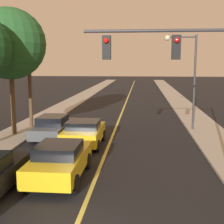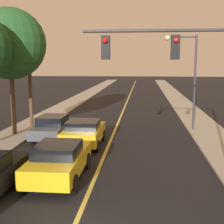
{
  "view_description": "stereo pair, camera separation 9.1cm",
  "coord_description": "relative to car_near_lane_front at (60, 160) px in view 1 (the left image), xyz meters",
  "views": [
    {
      "loc": [
        1.78,
        -6.96,
        4.59
      ],
      "look_at": [
        0.0,
        11.87,
        1.6
      ],
      "focal_mm": 50.0,
      "sensor_mm": 36.0,
      "label": 1
    },
    {
      "loc": [
        1.87,
        -6.95,
        4.59
      ],
      "look_at": [
        0.0,
        11.87,
        1.6
      ],
      "focal_mm": 50.0,
      "sensor_mm": 36.0,
      "label": 2
    }
  ],
  "objects": [
    {
      "name": "car_near_lane_front",
      "position": [
        0.0,
        0.0,
        0.0
      ],
      "size": [
        1.96,
        4.26,
        1.49
      ],
      "color": "gold",
      "rests_on": "ground"
    },
    {
      "name": "streetlamp_right",
      "position": [
        6.15,
        9.69,
        3.47
      ],
      "size": [
        2.11,
        0.36,
        6.29
      ],
      "color": "#333338",
      "rests_on": "ground"
    },
    {
      "name": "sidewalk_left",
      "position": [
        -4.82,
        31.34,
        -0.72
      ],
      "size": [
        2.5,
        80.0,
        0.12
      ],
      "color": "#9E998E",
      "rests_on": "ground"
    },
    {
      "name": "utility_pole_left",
      "position": [
        -4.17,
        8.38,
        3.06
      ],
      "size": [
        1.6,
        0.24,
        7.12
      ],
      "color": "#513823",
      "rests_on": "ground"
    },
    {
      "name": "road_surface",
      "position": [
        1.39,
        31.34,
        -0.78
      ],
      "size": [
        9.92,
        80.0,
        0.01
      ],
      "color": "black",
      "rests_on": "ground"
    },
    {
      "name": "sidewalk_right",
      "position": [
        7.6,
        31.34,
        -0.72
      ],
      "size": [
        2.5,
        80.0,
        0.12
      ],
      "color": "#9E998E",
      "rests_on": "ground"
    },
    {
      "name": "car_near_lane_second",
      "position": [
        -0.0,
        5.16,
        -0.03
      ],
      "size": [
        2.07,
        3.91,
        1.44
      ],
      "color": "gold",
      "rests_on": "ground"
    },
    {
      "name": "tree_left_far",
      "position": [
        -4.87,
        7.14,
        4.94
      ],
      "size": [
        4.36,
        4.36,
        7.8
      ],
      "color": "#4C3823",
      "rests_on": "ground"
    },
    {
      "name": "traffic_signal_mast",
      "position": [
        4.8,
        0.36,
        3.62
      ],
      "size": [
        5.87,
        0.42,
        5.9
      ],
      "color": "#333338",
      "rests_on": "ground"
    },
    {
      "name": "car_outer_lane_second",
      "position": [
        -2.18,
        6.68,
        -0.06
      ],
      "size": [
        1.91,
        4.41,
        1.42
      ],
      "color": "#474C51",
      "rests_on": "ground"
    }
  ]
}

